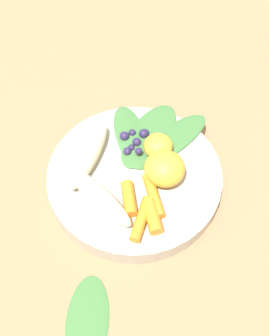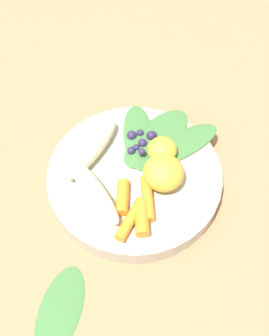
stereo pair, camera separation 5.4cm
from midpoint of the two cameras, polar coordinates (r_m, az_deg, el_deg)
name	(u,v)px [view 2 (the right image)]	position (r m, az deg, el deg)	size (l,w,h in m)	color
ground_plane	(135,183)	(0.57, 2.69, -2.45)	(2.40, 2.40, 0.00)	#99704C
bowl	(135,178)	(0.56, 2.75, -1.64)	(0.25, 0.25, 0.03)	#B2AD9E
banana_peeled_left	(93,189)	(0.52, -3.20, -3.35)	(0.12, 0.03, 0.03)	beige
banana_peeled_right	(92,149)	(0.55, -3.41, 2.60)	(0.12, 0.03, 0.03)	beige
orange_segment_near	(164,151)	(0.55, 7.08, 2.22)	(0.04, 0.04, 0.03)	#F4A833
orange_segment_far	(163,173)	(0.53, 7.17, -0.92)	(0.06, 0.06, 0.04)	#F4A833
carrot_front	(123,197)	(0.52, 1.24, -4.50)	(0.02, 0.02, 0.05)	orange
carrot_mid_left	(131,219)	(0.50, 2.51, -7.72)	(0.01, 0.01, 0.06)	orange
carrot_mid_right	(142,218)	(0.50, 4.19, -7.60)	(0.02, 0.02, 0.05)	orange
carrot_rear	(148,198)	(0.52, 4.90, -4.63)	(0.01, 0.01, 0.06)	orange
blueberry_pile	(142,140)	(0.57, 3.75, 3.93)	(0.05, 0.05, 0.02)	#2D234C
coconut_shred_patch	(160,145)	(0.58, 6.43, 3.19)	(0.04, 0.04, 0.00)	white
kale_leaf_left	(178,145)	(0.58, 9.10, 3.12)	(0.14, 0.05, 0.01)	#3D7038
kale_leaf_right	(157,138)	(0.58, 5.95, 4.24)	(0.13, 0.06, 0.01)	#3D7038
kale_leaf_rear	(139,136)	(0.58, 3.25, 4.46)	(0.12, 0.05, 0.01)	#3D7038
kale_leaf_stray	(60,310)	(0.50, -7.65, -20.10)	(0.11, 0.05, 0.01)	#3D7038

